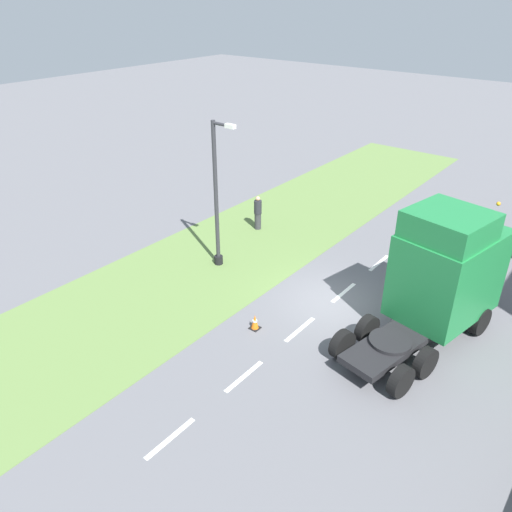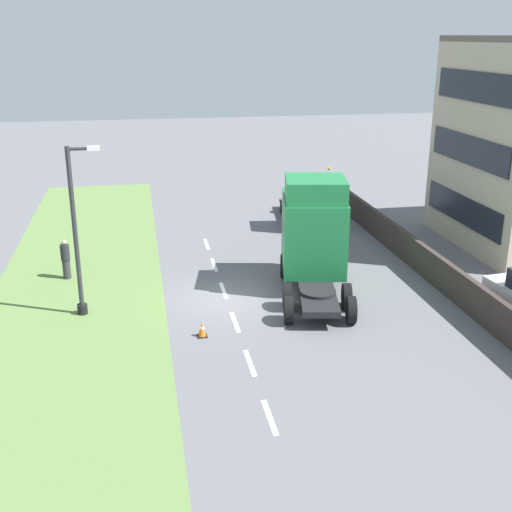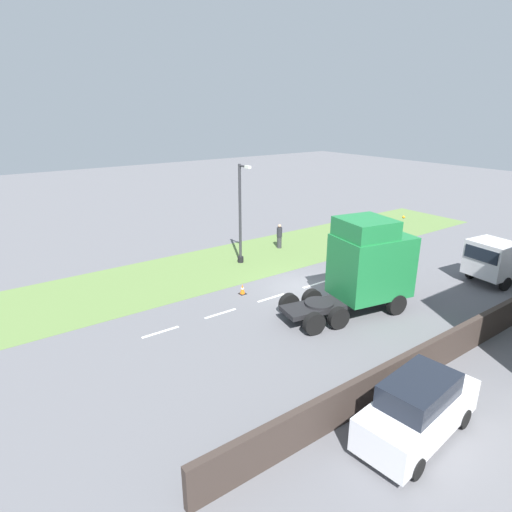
{
  "view_description": "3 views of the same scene",
  "coord_description": "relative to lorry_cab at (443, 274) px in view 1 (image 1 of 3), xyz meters",
  "views": [
    {
      "loc": [
        7.95,
        -14.87,
        11.01
      ],
      "look_at": [
        -2.42,
        -1.84,
        2.05
      ],
      "focal_mm": 35.0,
      "sensor_mm": 36.0,
      "label": 1
    },
    {
      "loc": [
        -3.21,
        -23.91,
        10.17
      ],
      "look_at": [
        0.94,
        -1.52,
        2.29
      ],
      "focal_mm": 45.0,
      "sensor_mm": 36.0,
      "label": 2
    },
    {
      "loc": [
        16.6,
        -15.3,
        9.65
      ],
      "look_at": [
        -1.7,
        -2.09,
        1.87
      ],
      "focal_mm": 30.0,
      "sensor_mm": 36.0,
      "label": 3
    }
  ],
  "objects": [
    {
      "name": "lorry_cab",
      "position": [
        0.0,
        0.0,
        0.0
      ],
      "size": [
        3.73,
        6.87,
        4.88
      ],
      "rotation": [
        0.0,
        0.0,
        -0.19
      ],
      "color": "black",
      "rests_on": "ground"
    },
    {
      "name": "ground_plane",
      "position": [
        -3.79,
        -0.69,
        -2.37
      ],
      "size": [
        120.0,
        120.0,
        0.0
      ],
      "primitive_type": "plane",
      "color": "slate",
      "rests_on": "ground"
    },
    {
      "name": "pedestrian",
      "position": [
        -10.37,
        2.84,
        -1.49
      ],
      "size": [
        0.39,
        0.39,
        1.8
      ],
      "color": "#333338",
      "rests_on": "ground"
    },
    {
      "name": "lamp_post",
      "position": [
        -9.37,
        -1.19,
        0.52
      ],
      "size": [
        1.31,
        0.39,
        6.45
      ],
      "color": "black",
      "rests_on": "ground"
    },
    {
      "name": "traffic_cone_lead",
      "position": [
        -5.12,
        -3.96,
        -2.09
      ],
      "size": [
        0.36,
        0.36,
        0.58
      ],
      "color": "black",
      "rests_on": "ground"
    },
    {
      "name": "grass_verge",
      "position": [
        -9.79,
        -0.69,
        -2.37
      ],
      "size": [
        7.0,
        44.0,
        0.01
      ],
      "color": "#607F42",
      "rests_on": "ground"
    },
    {
      "name": "lane_markings",
      "position": [
        -3.79,
        -1.39,
        -2.37
      ],
      "size": [
        0.16,
        17.8,
        0.0
      ],
      "color": "white",
      "rests_on": "ground"
    }
  ]
}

